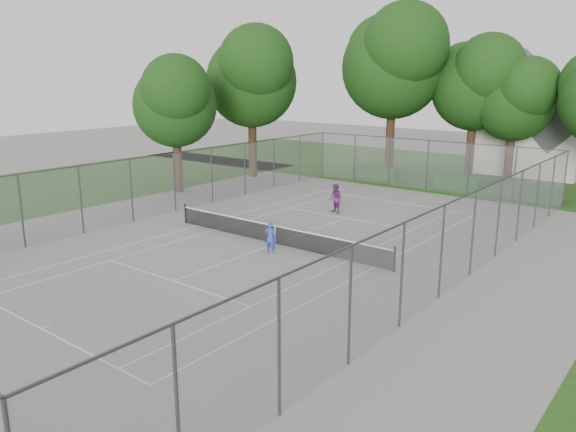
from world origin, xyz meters
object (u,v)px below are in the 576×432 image
Objects in this scene: tennis_net at (275,234)px; woman_player at (336,199)px; girl_player at (270,237)px; house at (534,124)px.

woman_player is at bearing 99.45° from tennis_net.
woman_player reaches higher than tennis_net.
woman_player is at bearing -98.83° from girl_player.
tennis_net is 29.30m from house.
house is 5.81× the size of woman_player.
house is 22.59m from woman_player.
house reaches higher than tennis_net.
girl_player is at bearing -59.64° from tennis_net.
woman_player reaches higher than girl_player.
tennis_net is at bearing -59.78° from woman_player.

